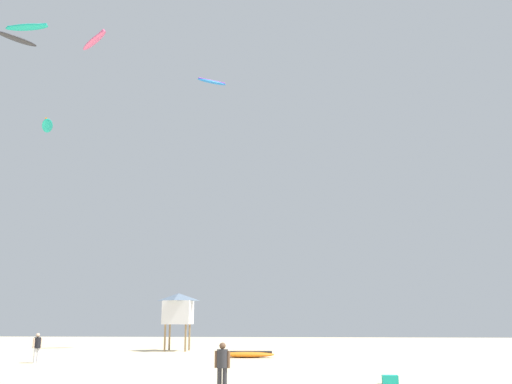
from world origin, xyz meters
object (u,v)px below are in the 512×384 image
(person_midground, at_px, (37,346))
(kite_aloft_4, at_px, (212,82))
(kite_grounded_near, at_px, (246,354))
(kite_aloft_2, at_px, (47,126))
(kite_aloft_3, at_px, (94,41))
(lifeguard_tower, at_px, (178,308))
(kite_aloft_5, at_px, (16,39))
(cooler_box, at_px, (390,380))
(kite_aloft_1, at_px, (27,27))
(person_foreground, at_px, (222,363))

(person_midground, bearing_deg, kite_aloft_4, -83.22)
(person_midground, height_order, kite_grounded_near, person_midground)
(kite_aloft_2, relative_size, kite_aloft_3, 1.08)
(kite_grounded_near, height_order, lifeguard_tower, lifeguard_tower)
(kite_grounded_near, height_order, kite_aloft_2, kite_aloft_2)
(kite_aloft_2, distance_m, kite_aloft_5, 14.27)
(kite_aloft_4, bearing_deg, person_midground, -118.34)
(cooler_box, bearing_deg, kite_aloft_4, 114.90)
(cooler_box, height_order, kite_aloft_4, kite_aloft_4)
(cooler_box, xyz_separation_m, kite_aloft_1, (-25.54, 19.63, 25.96))
(kite_aloft_3, height_order, kite_aloft_5, kite_aloft_3)
(kite_aloft_4, bearing_deg, kite_aloft_5, -147.62)
(kite_grounded_near, height_order, cooler_box, kite_grounded_near)
(person_midground, xyz_separation_m, lifeguard_tower, (5.24, 11.53, 2.15))
(person_foreground, height_order, lifeguard_tower, lifeguard_tower)
(person_foreground, bearing_deg, kite_aloft_5, -125.81)
(lifeguard_tower, xyz_separation_m, kite_aloft_5, (-10.97, -6.42, 18.80))
(kite_aloft_1, xyz_separation_m, kite_aloft_2, (-1.20, 7.82, -5.92))
(kite_aloft_2, height_order, kite_aloft_3, kite_aloft_3)
(cooler_box, bearing_deg, kite_aloft_3, 137.29)
(kite_grounded_near, distance_m, kite_aloft_3, 26.57)
(kite_grounded_near, relative_size, kite_aloft_1, 0.90)
(person_foreground, relative_size, kite_grounded_near, 0.46)
(kite_grounded_near, bearing_deg, kite_aloft_3, 162.62)
(kite_aloft_2, bearing_deg, kite_aloft_4, -18.43)
(person_midground, height_order, kite_aloft_4, kite_aloft_4)
(kite_aloft_2, distance_m, kite_aloft_4, 17.52)
(person_foreground, relative_size, kite_aloft_1, 0.41)
(kite_aloft_4, bearing_deg, person_foreground, -80.01)
(lifeguard_tower, height_order, kite_aloft_2, kite_aloft_2)
(person_foreground, relative_size, person_midground, 1.02)
(lifeguard_tower, bearing_deg, kite_aloft_2, 153.57)
(kite_aloft_2, bearing_deg, lifeguard_tower, -26.43)
(cooler_box, bearing_deg, kite_aloft_1, 142.45)
(kite_aloft_1, bearing_deg, kite_aloft_5, -67.28)
(lifeguard_tower, distance_m, kite_aloft_5, 22.69)
(kite_grounded_near, bearing_deg, person_midground, -156.14)
(person_midground, bearing_deg, person_foreground, 170.03)
(cooler_box, relative_size, kite_aloft_1, 0.15)
(kite_aloft_4, bearing_deg, kite_aloft_2, 161.57)
(kite_aloft_4, height_order, kite_aloft_5, kite_aloft_5)
(cooler_box, bearing_deg, lifeguard_tower, 120.97)
(person_foreground, distance_m, person_midground, 16.36)
(kite_aloft_1, relative_size, kite_aloft_2, 0.99)
(kite_aloft_1, relative_size, kite_aloft_4, 1.46)
(cooler_box, bearing_deg, person_foreground, -153.14)
(kite_grounded_near, distance_m, cooler_box, 14.93)
(person_foreground, relative_size, lifeguard_tower, 0.38)
(person_foreground, height_order, person_midground, person_foreground)
(lifeguard_tower, bearing_deg, kite_aloft_3, -156.74)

